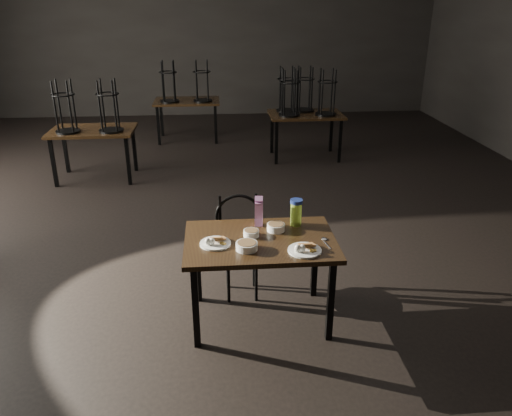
{
  "coord_description": "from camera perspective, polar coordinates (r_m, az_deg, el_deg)",
  "views": [
    {
      "loc": [
        0.08,
        -5.55,
        2.53
      ],
      "look_at": [
        0.41,
        -1.62,
        0.85
      ],
      "focal_mm": 35.0,
      "sensor_mm": 36.0,
      "label": 1
    }
  ],
  "objects": [
    {
      "name": "water_bottle",
      "position": [
        4.17,
        4.61,
        -0.46
      ],
      "size": [
        0.1,
        0.1,
        0.23
      ],
      "color": "#A0C93B",
      "rests_on": "main_table"
    },
    {
      "name": "bg_table_left",
      "position": [
        7.65,
        -18.27,
        8.48
      ],
      "size": [
        1.2,
        0.8,
        1.48
      ],
      "color": "black",
      "rests_on": "ground"
    },
    {
      "name": "juice_carton",
      "position": [
        4.15,
        0.34,
        -0.44
      ],
      "size": [
        0.07,
        0.07,
        0.26
      ],
      "color": "#991B8B",
      "rests_on": "main_table"
    },
    {
      "name": "plate_right",
      "position": [
        3.79,
        5.56,
        -4.66
      ],
      "size": [
        0.26,
        0.26,
        0.08
      ],
      "color": "white",
      "rests_on": "main_table"
    },
    {
      "name": "plate_left",
      "position": [
        3.89,
        -4.71,
        -3.88
      ],
      "size": [
        0.24,
        0.24,
        0.08
      ],
      "color": "white",
      "rests_on": "main_table"
    },
    {
      "name": "bowl_near",
      "position": [
        4.0,
        -0.55,
        -2.86
      ],
      "size": [
        0.13,
        0.13,
        0.05
      ],
      "color": "white",
      "rests_on": "main_table"
    },
    {
      "name": "bg_table_far",
      "position": [
        9.5,
        -7.93,
        12.08
      ],
      "size": [
        1.2,
        0.8,
        1.48
      ],
      "color": "black",
      "rests_on": "ground"
    },
    {
      "name": "bowl_far",
      "position": [
        4.1,
        2.29,
        -2.18
      ],
      "size": [
        0.15,
        0.15,
        0.06
      ],
      "color": "white",
      "rests_on": "main_table"
    },
    {
      "name": "bowl_big",
      "position": [
        3.8,
        -1.07,
        -4.34
      ],
      "size": [
        0.17,
        0.17,
        0.06
      ],
      "color": "white",
      "rests_on": "main_table"
    },
    {
      "name": "main_table",
      "position": [
        4.0,
        0.48,
        -4.59
      ],
      "size": [
        1.2,
        0.8,
        0.75
      ],
      "color": "black",
      "rests_on": "ground"
    },
    {
      "name": "bentwood_chair",
      "position": [
        4.46,
        -1.84,
        -3.37
      ],
      "size": [
        0.44,
        0.43,
        0.91
      ],
      "rotation": [
        0.0,
        0.0,
        0.09
      ],
      "color": "black",
      "rests_on": "ground"
    },
    {
      "name": "bg_table_right",
      "position": [
        8.37,
        5.52,
        11.05
      ],
      "size": [
        1.2,
        0.8,
        1.48
      ],
      "color": "black",
      "rests_on": "ground"
    },
    {
      "name": "spoon",
      "position": [
        3.98,
        7.86,
        -3.61
      ],
      "size": [
        0.05,
        0.2,
        0.01
      ],
      "color": "silver",
      "rests_on": "main_table"
    },
    {
      "name": "room",
      "position": [
        5.56,
        -6.66,
        20.88
      ],
      "size": [
        12.0,
        12.04,
        3.22
      ],
      "color": "black",
      "rests_on": "ground"
    }
  ]
}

